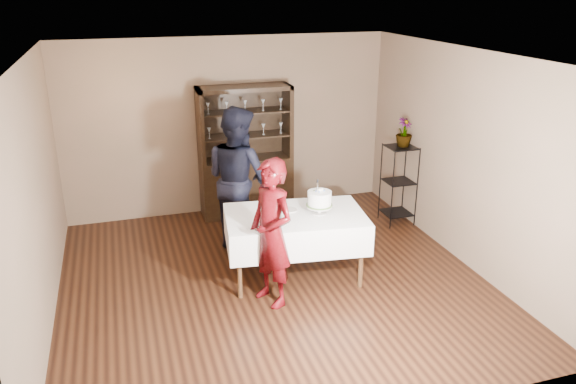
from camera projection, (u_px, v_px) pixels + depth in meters
name	position (u px, v px, depth m)	size (l,w,h in m)	color
floor	(274.00, 281.00, 6.86)	(5.00, 5.00, 0.00)	black
ceiling	(271.00, 56.00, 5.91)	(5.00, 5.00, 0.00)	silver
back_wall	(228.00, 126.00, 8.62)	(5.00, 0.02, 2.70)	brown
wall_left	(36.00, 200.00, 5.69)	(0.02, 5.00, 2.70)	brown
wall_right	(463.00, 158.00, 7.08)	(0.02, 5.00, 2.70)	brown
china_hutch	(246.00, 172.00, 8.69)	(1.40, 0.48, 2.00)	black
plant_etagere	(399.00, 181.00, 8.33)	(0.42, 0.42, 1.20)	black
cake_table	(295.00, 229.00, 6.76)	(1.77, 1.22, 0.83)	white
woman	(271.00, 233.00, 6.14)	(0.62, 0.41, 1.69)	#3C0508
man	(238.00, 178.00, 7.48)	(0.95, 0.74, 1.95)	black
cake	(319.00, 200.00, 6.65)	(0.35, 0.35, 0.44)	beige
plate_near	(275.00, 218.00, 6.57)	(0.20, 0.20, 0.01)	beige
plate_far	(290.00, 210.00, 6.80)	(0.18, 0.18, 0.01)	beige
potted_plant	(404.00, 132.00, 8.09)	(0.23, 0.23, 0.42)	#4B6D34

